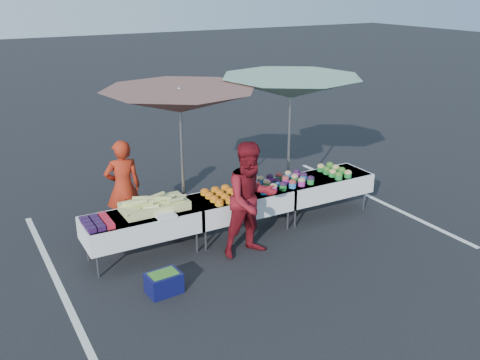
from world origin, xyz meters
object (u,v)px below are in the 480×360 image
umbrella_right (291,88)px  table_left (142,224)px  table_right (322,184)px  vendor (123,187)px  customer (251,200)px  umbrella_left (180,102)px  storage_bin (164,282)px  table_center (240,202)px

umbrella_right → table_left: bearing=-172.6°
table_right → umbrella_right: (-0.52, 0.40, 1.82)m
vendor → umbrella_right: size_ratio=0.57×
customer → umbrella_left: size_ratio=0.62×
umbrella_right → storage_bin: (-3.19, -1.58, -2.24)m
table_left → umbrella_right: size_ratio=0.62×
table_left → table_center: bearing=0.0°
customer → vendor: bearing=131.1°
table_left → table_center: same height
vendor → umbrella_left: 1.86m
customer → umbrella_right: 2.38m
vendor → storage_bin: (-0.16, -2.19, -0.69)m
customer → umbrella_right: bearing=37.7°
table_right → storage_bin: size_ratio=3.71×
table_center → customer: bearing=-106.5°
customer → umbrella_left: umbrella_left is taller
table_left → umbrella_left: bearing=23.8°
table_center → vendor: 2.05m
vendor → umbrella_right: umbrella_right is taller
vendor → umbrella_left: size_ratio=0.56×
table_right → umbrella_left: bearing=171.5°
table_center → table_right: size_ratio=1.00×
table_left → storage_bin: bearing=-95.6°
table_left → table_right: 3.60m
table_left → umbrella_right: (3.08, 0.40, 1.82)m
table_center → customer: (-0.22, -0.75, 0.36)m
table_center → vendor: (-1.75, 1.02, 0.27)m
table_center → table_right: bearing=0.0°
table_center → vendor: vendor is taller
table_right → umbrella_right: umbrella_right is taller
table_right → table_center: bearing=180.0°
table_center → table_right: same height
table_center → table_right: (1.80, 0.00, 0.00)m
table_center → vendor: bearing=149.9°
table_left → table_center: (1.80, 0.00, 0.00)m
vendor → customer: 2.34m
vendor → storage_bin: vendor is taller
umbrella_left → storage_bin: 2.91m
umbrella_left → umbrella_right: bearing=0.0°
umbrella_left → storage_bin: umbrella_left is taller
table_left → customer: size_ratio=0.98×
table_right → vendor: 3.71m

